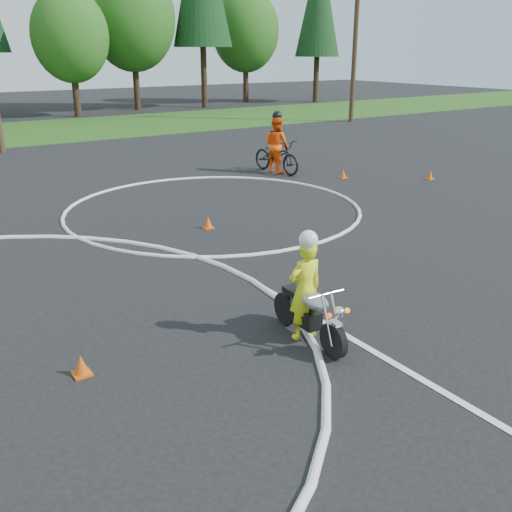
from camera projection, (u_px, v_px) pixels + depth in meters
course_markings at (25, 303)px, 9.88m from camera, size 19.05×19.05×0.12m
primary_motorcycle at (310, 313)px, 8.47m from camera, size 0.62×1.76×0.93m
rider_primary_grp at (305, 287)px, 8.45m from camera, size 0.59×0.40×1.72m
rider_second_grp at (277, 151)px, 20.15m from camera, size 1.04×2.31×2.15m
traffic_cones at (238, 274)px, 10.80m from camera, size 21.16×12.64×0.30m
treeline at (102, 10)px, 37.88m from camera, size 38.20×8.10×14.52m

